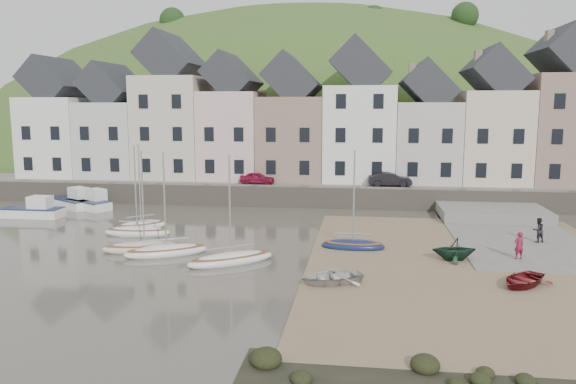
# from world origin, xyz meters

# --- Properties ---
(ground) EXTENTS (160.00, 160.00, 0.00)m
(ground) POSITION_xyz_m (0.00, 0.00, 0.00)
(ground) COLOR #4C473B
(ground) RESTS_ON ground
(quay_land) EXTENTS (90.00, 30.00, 1.50)m
(quay_land) POSITION_xyz_m (0.00, 32.00, 0.75)
(quay_land) COLOR #3B5B24
(quay_land) RESTS_ON ground
(quay_street) EXTENTS (70.00, 7.00, 0.10)m
(quay_street) POSITION_xyz_m (0.00, 20.50, 1.55)
(quay_street) COLOR slate
(quay_street) RESTS_ON quay_land
(seawall) EXTENTS (70.00, 1.20, 1.80)m
(seawall) POSITION_xyz_m (0.00, 17.00, 0.90)
(seawall) COLOR slate
(seawall) RESTS_ON ground
(beach) EXTENTS (18.00, 26.00, 0.06)m
(beach) POSITION_xyz_m (11.00, 0.00, 0.03)
(beach) COLOR #80694E
(beach) RESTS_ON ground
(slipway) EXTENTS (8.00, 18.00, 0.12)m
(slipway) POSITION_xyz_m (15.00, 8.00, 0.06)
(slipway) COLOR slate
(slipway) RESTS_ON ground
(hillside) EXTENTS (134.40, 84.00, 84.00)m
(hillside) POSITION_xyz_m (-5.00, 60.00, -17.99)
(hillside) COLOR #3B5B24
(hillside) RESTS_ON ground
(townhouse_terrace) EXTENTS (61.05, 8.00, 13.93)m
(townhouse_terrace) POSITION_xyz_m (1.76, 24.00, 7.32)
(townhouse_terrace) COLOR white
(townhouse_terrace) RESTS_ON quay_land
(sailboat_0) EXTENTS (4.66, 1.91, 6.32)m
(sailboat_0) POSITION_xyz_m (-10.20, 4.81, 0.26)
(sailboat_0) COLOR white
(sailboat_0) RESTS_ON ground
(sailboat_1) EXTENTS (3.86, 3.68, 6.32)m
(sailboat_1) POSITION_xyz_m (-10.67, 6.67, 0.27)
(sailboat_1) COLOR white
(sailboat_1) RESTS_ON ground
(sailboat_2) EXTENTS (5.28, 2.75, 6.32)m
(sailboat_2) POSITION_xyz_m (-8.03, 0.68, 0.26)
(sailboat_2) COLOR beige
(sailboat_2) RESTS_ON ground
(sailboat_3) EXTENTS (5.04, 3.68, 6.32)m
(sailboat_3) POSITION_xyz_m (-6.46, 0.08, 0.26)
(sailboat_3) COLOR white
(sailboat_3) RESTS_ON ground
(sailboat_4) EXTENTS (5.03, 4.22, 6.32)m
(sailboat_4) POSITION_xyz_m (-2.29, -1.12, 0.26)
(sailboat_4) COLOR white
(sailboat_4) RESTS_ON ground
(sailboat_5) EXTENTS (3.94, 1.65, 6.32)m
(sailboat_5) POSITION_xyz_m (4.44, 2.97, 0.27)
(sailboat_5) COLOR #151E43
(sailboat_5) RESTS_ON ground
(motorboat_0) EXTENTS (4.67, 3.64, 1.70)m
(motorboat_0) POSITION_xyz_m (-18.05, 13.66, 0.58)
(motorboat_0) COLOR white
(motorboat_0) RESTS_ON ground
(motorboat_1) EXTENTS (4.79, 1.80, 1.70)m
(motorboat_1) POSITION_xyz_m (-20.70, 9.65, 0.58)
(motorboat_1) COLOR white
(motorboat_1) RESTS_ON ground
(motorboat_2) EXTENTS (5.06, 4.10, 1.70)m
(motorboat_2) POSITION_xyz_m (-19.98, 14.26, 0.58)
(motorboat_2) COLOR white
(motorboat_2) RESTS_ON ground
(rowboat_white) EXTENTS (3.78, 3.33, 0.65)m
(rowboat_white) POSITION_xyz_m (3.50, -4.12, 0.39)
(rowboat_white) COLOR silver
(rowboat_white) RESTS_ON beach
(rowboat_green) EXTENTS (2.77, 2.49, 1.30)m
(rowboat_green) POSITION_xyz_m (10.16, 1.00, 0.71)
(rowboat_green) COLOR #163324
(rowboat_green) RESTS_ON beach
(rowboat_red) EXTENTS (3.58, 3.68, 0.62)m
(rowboat_red) POSITION_xyz_m (12.75, -3.30, 0.37)
(rowboat_red) COLOR maroon
(rowboat_red) RESTS_ON beach
(person_red) EXTENTS (0.67, 0.55, 1.58)m
(person_red) POSITION_xyz_m (13.80, 1.50, 0.91)
(person_red) COLOR maroon
(person_red) RESTS_ON slipway
(person_dark) EXTENTS (0.94, 0.85, 1.57)m
(person_dark) POSITION_xyz_m (16.08, 5.82, 0.91)
(person_dark) COLOR black
(person_dark) RESTS_ON slipway
(car_left) EXTENTS (3.21, 1.37, 1.08)m
(car_left) POSITION_xyz_m (-4.64, 19.50, 2.14)
(car_left) COLOR maroon
(car_left) RESTS_ON quay_street
(car_right) EXTENTS (3.89, 1.51, 1.26)m
(car_right) POSITION_xyz_m (7.36, 19.50, 2.23)
(car_right) COLOR black
(car_right) RESTS_ON quay_street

